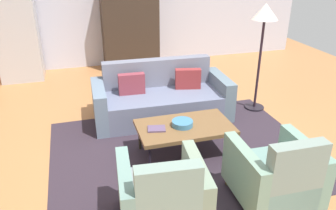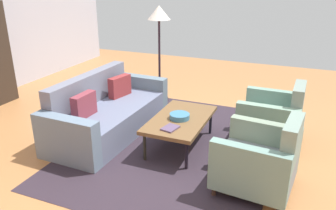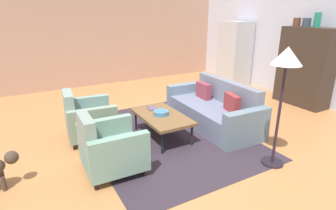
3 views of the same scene
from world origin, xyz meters
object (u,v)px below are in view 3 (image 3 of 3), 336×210
book_stack (152,108)px  armchair_right (108,149)px  cabinet (305,67)px  refrigerator (234,53)px  floor_lamp (286,68)px  fruit_bowl (161,113)px  couch (215,111)px  vase_round (307,22)px  vase_tall (297,22)px  vase_small (318,20)px  armchair_left (87,120)px  coffee_table (162,117)px

book_stack → armchair_right: bearing=-50.2°
book_stack → cabinet: (0.39, 3.79, 0.47)m
cabinet → refrigerator: 2.29m
floor_lamp → fruit_bowl: bearing=-148.2°
fruit_bowl → floor_lamp: size_ratio=0.16×
couch → floor_lamp: floor_lamp is taller
vase_round → couch: bearing=-87.1°
vase_tall → refrigerator: (-1.89, -0.10, -0.97)m
vase_small → armchair_right: bearing=-84.5°
couch → floor_lamp: bearing=175.5°
cabinet → vase_round: (-0.15, -0.00, 1.00)m
couch → refrigerator: refrigerator is taller
armchair_left → floor_lamp: 3.28m
book_stack → vase_tall: (-0.01, 3.78, 1.46)m
vase_small → floor_lamp: size_ratio=0.18×
armchair_right → vase_tall: (-0.98, 4.95, 1.55)m
coffee_table → cabinet: cabinet is taller
coffee_table → refrigerator: bearing=121.7°
couch → book_stack: 1.26m
armchair_left → floor_lamp: (2.20, 2.17, 1.10)m
coffee_table → vase_small: size_ratio=3.84×
coffee_table → floor_lamp: 2.16m
armchair_left → book_stack: size_ratio=3.57×
vase_small → refrigerator: bearing=-177.6°
armchair_left → vase_round: bearing=89.9°
vase_round → refrigerator: bearing=-177.3°
couch → coffee_table: size_ratio=1.77×
armchair_right → cabinet: size_ratio=0.49×
cabinet → vase_round: vase_round is taller
vase_round → book_stack: bearing=-93.6°
book_stack → floor_lamp: 2.43m
book_stack → vase_small: size_ratio=0.79×
vase_round → floor_lamp: vase_round is taller
cabinet → vase_small: (0.10, -0.00, 1.06)m
vase_round → vase_small: size_ratio=0.61×
vase_small → vase_round: bearing=180.0°
armchair_right → book_stack: armchair_right is taller
vase_small → refrigerator: 2.61m
book_stack → cabinet: size_ratio=0.14×
refrigerator → floor_lamp: 4.73m
cabinet → refrigerator: size_ratio=0.97×
fruit_bowl → vase_round: vase_round is taller
fruit_bowl → vase_small: (0.15, 3.78, 1.50)m
vase_round → floor_lamp: (1.72, -2.77, -0.45)m
armchair_right → coffee_table: bearing=118.6°
armchair_right → armchair_left: bearing=-178.5°
armchair_right → floor_lamp: (0.99, 2.17, 1.10)m
refrigerator → armchair_right: bearing=-59.4°
cabinet → vase_small: size_ratio=5.76×
coffee_table → cabinet: size_ratio=0.67×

